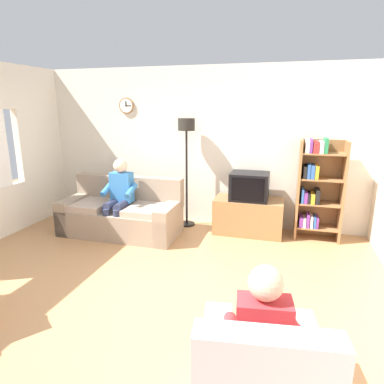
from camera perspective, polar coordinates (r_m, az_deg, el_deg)
ground_plane at (r=3.96m, az=-8.81°, el=-16.89°), size 12.00×12.00×0.00m
back_wall_assembly at (r=5.95m, az=1.38°, el=7.66°), size 6.20×0.17×2.70m
couch at (r=5.66m, az=-11.81°, el=-3.76°), size 1.90×0.88×0.90m
tv_stand at (r=5.62m, az=9.51°, el=-4.04°), size 1.10×0.56×0.58m
tv at (r=5.46m, az=9.70°, el=0.97°), size 0.60×0.49×0.44m
bookshelf at (r=5.54m, az=20.35°, el=0.75°), size 0.68×0.36×1.59m
floor_lamp at (r=5.68m, az=-0.94°, el=8.35°), size 0.28×0.28×1.85m
armchair_near_bookshelf at (r=2.57m, az=11.42°, el=-29.04°), size 0.91×0.98×0.90m
person_on_couch at (r=5.45m, az=-12.26°, el=-0.27°), size 0.51×0.54×1.24m
person_in_right_armchair at (r=2.44m, az=11.69°, el=-22.19°), size 0.55×0.57×1.12m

